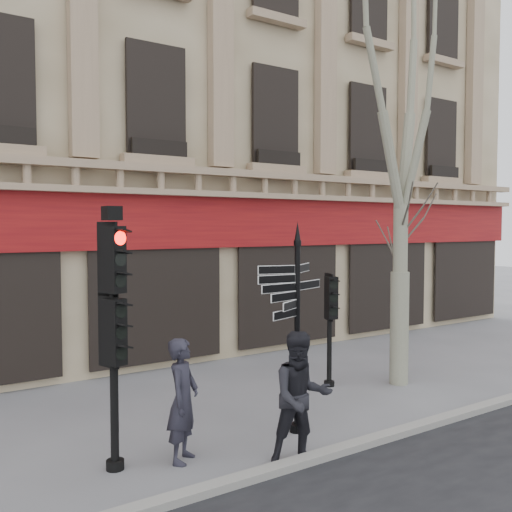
# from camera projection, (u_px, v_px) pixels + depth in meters

# --- Properties ---
(ground) EXTENTS (80.00, 80.00, 0.00)m
(ground) POSITION_uv_depth(u_px,v_px,m) (278.00, 429.00, 9.81)
(ground) COLOR #5C5C61
(ground) RESTS_ON ground
(kerb) EXTENTS (80.00, 0.25, 0.12)m
(kerb) POSITION_uv_depth(u_px,v_px,m) (333.00, 452.00, 8.65)
(kerb) COLOR gray
(kerb) RESTS_ON ground
(building) EXTENTS (28.00, 15.52, 18.00)m
(building) POSITION_uv_depth(u_px,v_px,m) (63.00, 67.00, 19.64)
(building) COLOR #9C8968
(building) RESTS_ON ground
(fingerpost) EXTENTS (1.70, 1.70, 3.58)m
(fingerpost) POSITION_uv_depth(u_px,v_px,m) (297.00, 291.00, 9.56)
(fingerpost) COLOR black
(fingerpost) RESTS_ON ground
(traffic_signal_main) EXTENTS (0.49, 0.41, 3.78)m
(traffic_signal_main) POSITION_uv_depth(u_px,v_px,m) (113.00, 305.00, 8.06)
(traffic_signal_main) COLOR black
(traffic_signal_main) RESTS_ON ground
(traffic_signal_secondary) EXTENTS (0.48, 0.41, 2.41)m
(traffic_signal_secondary) POSITION_uv_depth(u_px,v_px,m) (330.00, 310.00, 12.37)
(traffic_signal_secondary) COLOR black
(traffic_signal_secondary) RESTS_ON ground
(plane_tree) EXTENTS (3.62, 3.62, 9.62)m
(plane_tree) POSITION_uv_depth(u_px,v_px,m) (403.00, 75.00, 12.30)
(plane_tree) COLOR gray
(plane_tree) RESTS_ON ground
(pedestrian_a) EXTENTS (0.79, 0.78, 1.84)m
(pedestrian_a) POSITION_uv_depth(u_px,v_px,m) (183.00, 400.00, 8.44)
(pedestrian_a) COLOR #201F2A
(pedestrian_a) RESTS_ON ground
(pedestrian_b) EXTENTS (1.14, 1.01, 1.95)m
(pedestrian_b) POSITION_uv_depth(u_px,v_px,m) (301.00, 397.00, 8.39)
(pedestrian_b) COLOR black
(pedestrian_b) RESTS_ON ground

